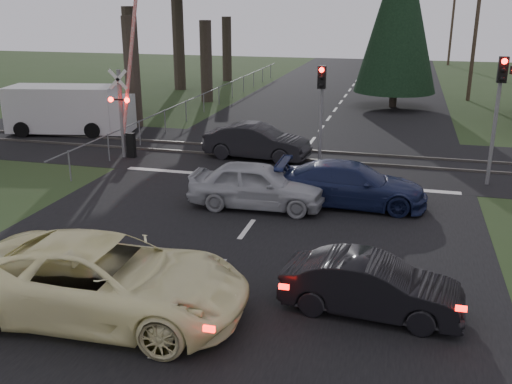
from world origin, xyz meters
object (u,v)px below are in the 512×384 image
(dark_hatchback, at_px, (371,286))
(traffic_signal_center, at_px, (321,98))
(crossing_signal, at_px, (126,111))
(cream_coupe, at_px, (105,279))
(dark_car_far, at_px, (257,142))
(traffic_signal_right, at_px, (500,96))
(blue_sedan, at_px, (351,184))
(utility_pole_far, at_px, (452,20))
(silver_car, at_px, (257,185))
(utility_pole_mid, at_px, (476,30))
(white_van, at_px, (73,110))

(dark_hatchback, bearing_deg, traffic_signal_center, 18.61)
(crossing_signal, bearing_deg, traffic_signal_center, 6.15)
(cream_coupe, relative_size, dark_car_far, 1.36)
(traffic_signal_right, distance_m, traffic_signal_center, 6.68)
(blue_sedan, xyz_separation_m, dark_car_far, (-4.55, 5.02, 0.03))
(traffic_signal_center, xyz_separation_m, utility_pole_far, (7.50, 44.32, 1.92))
(utility_pole_far, height_order, dark_hatchback, utility_pole_far)
(traffic_signal_right, height_order, dark_car_far, traffic_signal_right)
(dark_hatchback, bearing_deg, blue_sedan, 13.81)
(silver_car, distance_m, blue_sedan, 3.14)
(traffic_signal_center, distance_m, dark_car_far, 3.47)
(dark_hatchback, xyz_separation_m, dark_car_far, (-5.69, 12.00, 0.11))
(dark_hatchback, bearing_deg, utility_pole_mid, -3.85)
(silver_car, bearing_deg, crossing_signal, 53.95)
(traffic_signal_center, relative_size, blue_sedan, 0.83)
(crossing_signal, bearing_deg, silver_car, -34.08)
(traffic_signal_center, relative_size, silver_car, 0.91)
(traffic_signal_center, xyz_separation_m, white_van, (-13.30, 2.92, -1.57))
(traffic_signal_right, bearing_deg, silver_car, -149.99)
(traffic_signal_right, xyz_separation_m, blue_sedan, (-4.77, -3.48, -2.59))
(crossing_signal, height_order, blue_sedan, crossing_signal)
(blue_sedan, bearing_deg, utility_pole_far, -7.58)
(cream_coupe, distance_m, white_van, 19.37)
(dark_car_far, bearing_deg, dark_hatchback, -149.02)
(blue_sedan, relative_size, white_van, 0.76)
(traffic_signal_right, bearing_deg, cream_coupe, -127.25)
(cream_coupe, distance_m, silver_car, 7.67)
(crossing_signal, relative_size, traffic_signal_right, 1.48)
(traffic_signal_right, relative_size, dark_car_far, 1.03)
(white_van, bearing_deg, utility_pole_mid, 26.73)
(white_van, bearing_deg, traffic_signal_center, -23.91)
(utility_pole_far, bearing_deg, utility_pole_mid, -90.00)
(crossing_signal, height_order, silver_car, crossing_signal)
(crossing_signal, distance_m, traffic_signal_right, 14.88)
(crossing_signal, height_order, dark_hatchback, crossing_signal)
(cream_coupe, relative_size, dark_hatchback, 1.60)
(traffic_signal_center, height_order, utility_pole_far, utility_pole_far)
(crossing_signal, height_order, white_van, crossing_signal)
(traffic_signal_center, relative_size, dark_hatchback, 1.06)
(silver_car, bearing_deg, blue_sedan, -73.46)
(traffic_signal_center, relative_size, white_van, 0.63)
(crossing_signal, bearing_deg, blue_sedan, -20.65)
(dark_hatchback, height_order, dark_car_far, dark_car_far)
(blue_sedan, bearing_deg, traffic_signal_right, -54.82)
(traffic_signal_center, bearing_deg, utility_pole_far, 80.40)
(utility_pole_mid, distance_m, silver_car, 26.77)
(utility_pole_far, distance_m, white_van, 46.47)
(utility_pole_far, xyz_separation_m, silver_car, (-8.70, -50.00, -3.96))
(cream_coupe, bearing_deg, traffic_signal_center, -13.28)
(traffic_signal_center, xyz_separation_m, blue_sedan, (1.78, -4.68, -2.09))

